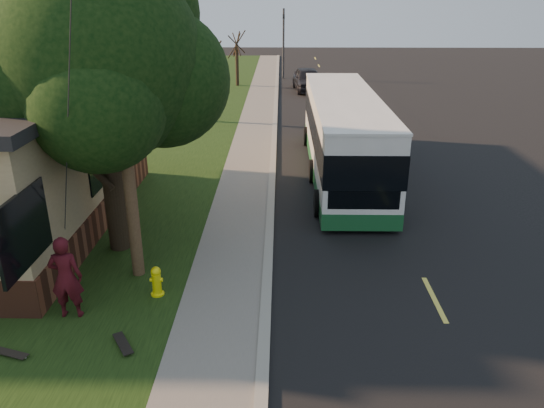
{
  "coord_description": "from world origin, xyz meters",
  "views": [
    {
      "loc": [
        0.32,
        -10.89,
        6.82
      ],
      "look_at": [
        0.1,
        2.28,
        1.5
      ],
      "focal_mm": 35.0,
      "sensor_mm": 36.0,
      "label": 1
    }
  ],
  "objects_px": {
    "skateboard_spare": "(11,353)",
    "transit_bus": "(343,133)",
    "utility_pole": "(120,95)",
    "traffic_signal": "(283,39)",
    "distant_car": "(308,79)",
    "bare_tree_near": "(210,83)",
    "skateboarder": "(66,277)",
    "fire_hydrant": "(157,281)",
    "bare_tree_far": "(237,59)",
    "leafy_tree": "(102,62)",
    "skateboard_main": "(123,344)"
  },
  "relations": [
    {
      "from": "skateboard_spare",
      "to": "transit_bus",
      "type": "bearing_deg",
      "value": 56.08
    },
    {
      "from": "utility_pole",
      "to": "skateboard_spare",
      "type": "bearing_deg",
      "value": -117.22
    },
    {
      "from": "skateboard_main",
      "to": "distant_car",
      "type": "distance_m",
      "value": 30.67
    },
    {
      "from": "bare_tree_near",
      "to": "bare_tree_far",
      "type": "relative_size",
      "value": 1.07
    },
    {
      "from": "transit_bus",
      "to": "bare_tree_far",
      "type": "bearing_deg",
      "value": 105.48
    },
    {
      "from": "traffic_signal",
      "to": "distant_car",
      "type": "relative_size",
      "value": 1.15
    },
    {
      "from": "bare_tree_near",
      "to": "skateboarder",
      "type": "distance_m",
      "value": 18.95
    },
    {
      "from": "traffic_signal",
      "to": "transit_bus",
      "type": "xyz_separation_m",
      "value": [
        2.25,
        -24.78,
        -1.49
      ]
    },
    {
      "from": "skateboarder",
      "to": "skateboard_spare",
      "type": "relative_size",
      "value": 2.53
    },
    {
      "from": "utility_pole",
      "to": "distant_car",
      "type": "bearing_deg",
      "value": 78.42
    },
    {
      "from": "traffic_signal",
      "to": "skateboard_spare",
      "type": "distance_m",
      "value": 36.87
    },
    {
      "from": "bare_tree_near",
      "to": "transit_bus",
      "type": "xyz_separation_m",
      "value": [
        6.25,
        -8.78,
        -0.48
      ]
    },
    {
      "from": "bare_tree_near",
      "to": "skateboard_main",
      "type": "height_order",
      "value": "bare_tree_near"
    },
    {
      "from": "utility_pole",
      "to": "traffic_signal",
      "type": "xyz_separation_m",
      "value": [
        3.81,
        33.01,
        -1.47
      ]
    },
    {
      "from": "traffic_signal",
      "to": "transit_bus",
      "type": "height_order",
      "value": "traffic_signal"
    },
    {
      "from": "bare_tree_near",
      "to": "skateboarder",
      "type": "bearing_deg",
      "value": -92.51
    },
    {
      "from": "skateboard_main",
      "to": "transit_bus",
      "type": "bearing_deg",
      "value": 63.35
    },
    {
      "from": "traffic_signal",
      "to": "skateboarder",
      "type": "relative_size",
      "value": 2.84
    },
    {
      "from": "fire_hydrant",
      "to": "distant_car",
      "type": "height_order",
      "value": "distant_car"
    },
    {
      "from": "traffic_signal",
      "to": "skateboard_spare",
      "type": "relative_size",
      "value": 7.19
    },
    {
      "from": "traffic_signal",
      "to": "distant_car",
      "type": "xyz_separation_m",
      "value": [
        1.77,
        -5.77,
        -2.35
      ]
    },
    {
      "from": "fire_hydrant",
      "to": "traffic_signal",
      "type": "distance_m",
      "value": 34.25
    },
    {
      "from": "transit_bus",
      "to": "skateboard_spare",
      "type": "height_order",
      "value": "transit_bus"
    },
    {
      "from": "leafy_tree",
      "to": "transit_bus",
      "type": "xyz_separation_m",
      "value": [
        6.92,
        6.58,
        -3.5
      ]
    },
    {
      "from": "bare_tree_near",
      "to": "traffic_signal",
      "type": "bearing_deg",
      "value": 75.96
    },
    {
      "from": "fire_hydrant",
      "to": "leafy_tree",
      "type": "bearing_deg",
      "value": 120.67
    },
    {
      "from": "bare_tree_far",
      "to": "skateboard_spare",
      "type": "bearing_deg",
      "value": -93.57
    },
    {
      "from": "fire_hydrant",
      "to": "bare_tree_far",
      "type": "height_order",
      "value": "bare_tree_far"
    },
    {
      "from": "bare_tree_far",
      "to": "transit_bus",
      "type": "xyz_separation_m",
      "value": [
        5.75,
        -20.78,
        -0.33
      ]
    },
    {
      "from": "leafy_tree",
      "to": "distant_car",
      "type": "xyz_separation_m",
      "value": [
        6.44,
        25.58,
        -4.35
      ]
    },
    {
      "from": "bare_tree_near",
      "to": "leafy_tree",
      "type": "bearing_deg",
      "value": -92.5
    },
    {
      "from": "skateboarder",
      "to": "skateboard_spare",
      "type": "distance_m",
      "value": 1.83
    },
    {
      "from": "fire_hydrant",
      "to": "leafy_tree",
      "type": "height_order",
      "value": "leafy_tree"
    },
    {
      "from": "distant_car",
      "to": "skateboarder",
      "type": "bearing_deg",
      "value": -107.96
    },
    {
      "from": "fire_hydrant",
      "to": "distant_car",
      "type": "relative_size",
      "value": 0.15
    },
    {
      "from": "utility_pole",
      "to": "transit_bus",
      "type": "xyz_separation_m",
      "value": [
        6.06,
        8.23,
        -2.96
      ]
    },
    {
      "from": "skateboard_spare",
      "to": "distant_car",
      "type": "relative_size",
      "value": 0.16
    },
    {
      "from": "traffic_signal",
      "to": "distant_car",
      "type": "height_order",
      "value": "traffic_signal"
    },
    {
      "from": "distant_car",
      "to": "leafy_tree",
      "type": "bearing_deg",
      "value": -109.33
    },
    {
      "from": "leafy_tree",
      "to": "transit_bus",
      "type": "distance_m",
      "value": 10.17
    },
    {
      "from": "utility_pole",
      "to": "skateboard_main",
      "type": "distance_m",
      "value": 5.42
    },
    {
      "from": "utility_pole",
      "to": "traffic_signal",
      "type": "distance_m",
      "value": 33.26
    },
    {
      "from": "traffic_signal",
      "to": "distant_car",
      "type": "bearing_deg",
      "value": -72.91
    },
    {
      "from": "bare_tree_far",
      "to": "skateboarder",
      "type": "bearing_deg",
      "value": -92.46
    },
    {
      "from": "skateboard_spare",
      "to": "distant_car",
      "type": "distance_m",
      "value": 31.43
    },
    {
      "from": "leafy_tree",
      "to": "bare_tree_near",
      "type": "height_order",
      "value": "leafy_tree"
    },
    {
      "from": "traffic_signal",
      "to": "skateboard_spare",
      "type": "xyz_separation_m",
      "value": [
        -5.52,
        -36.33,
        -3.04
      ]
    },
    {
      "from": "utility_pole",
      "to": "leafy_tree",
      "type": "height_order",
      "value": "utility_pole"
    },
    {
      "from": "bare_tree_far",
      "to": "traffic_signal",
      "type": "xyz_separation_m",
      "value": [
        3.5,
        4.0,
        1.16
      ]
    },
    {
      "from": "skateboarder",
      "to": "skateboard_main",
      "type": "height_order",
      "value": "skateboarder"
    }
  ]
}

